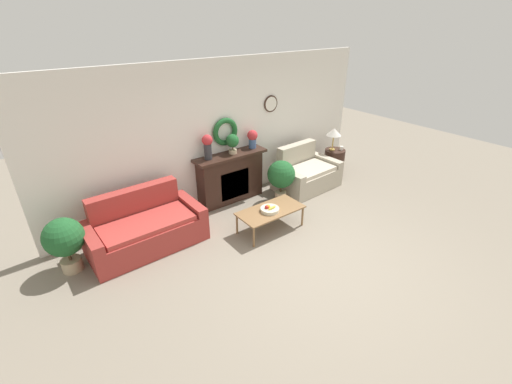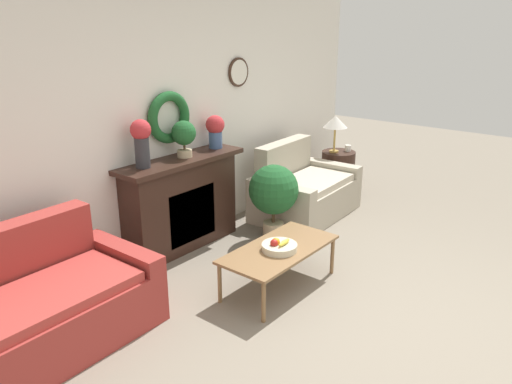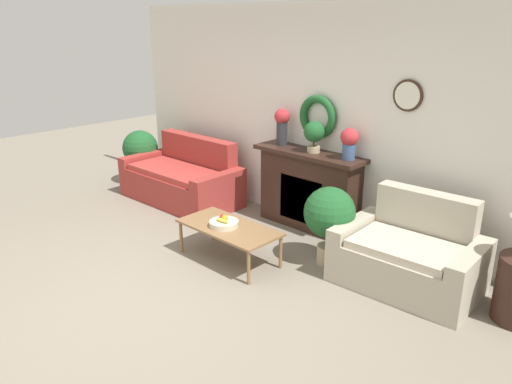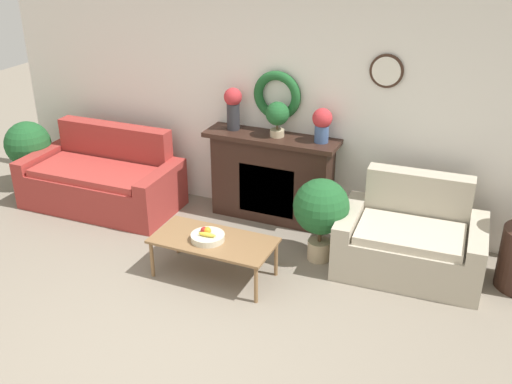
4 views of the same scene
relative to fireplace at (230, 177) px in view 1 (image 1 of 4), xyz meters
name	(u,v)px [view 1 (image 1 of 4)]	position (x,y,z in m)	size (l,w,h in m)	color
ground_plane	(324,264)	(0.00, -2.55, -0.50)	(16.00, 16.00, 0.00)	gray
wall_back	(223,133)	(0.01, 0.21, 0.85)	(6.80, 0.16, 2.70)	white
fireplace	(230,177)	(0.00, 0.00, 0.00)	(1.47, 0.41, 0.99)	#331E16
couch_left	(145,228)	(-1.93, -0.46, -0.19)	(1.81, 0.93, 0.90)	#9E332D
loveseat_right	(306,174)	(1.62, -0.46, -0.20)	(1.39, 0.94, 0.89)	#B2A893
coffee_table	(271,211)	(-0.05, -1.32, -0.14)	(1.15, 0.56, 0.39)	olive
fruit_bowl	(270,209)	(-0.09, -1.35, -0.07)	(0.32, 0.32, 0.12)	beige
side_table_by_loveseat	(334,162)	(2.64, -0.36, -0.21)	(0.47, 0.47, 0.59)	#331E16
table_lamp	(334,132)	(2.58, -0.32, 0.50)	(0.33, 0.33, 0.51)	#B28E42
mug	(341,148)	(2.74, -0.44, 0.13)	(0.08, 0.08, 0.09)	silver
vase_on_mantel_left	(207,145)	(-0.46, 0.01, 0.76)	(0.20, 0.20, 0.46)	#2D2D33
vase_on_mantel_right	(252,138)	(0.55, 0.01, 0.70)	(0.21, 0.21, 0.36)	#3D5684
potted_plant_on_mantel	(232,142)	(0.06, -0.01, 0.72)	(0.25, 0.25, 0.38)	tan
potted_plant_floor_by_couch	(64,239)	(-3.04, -0.41, 0.04)	(0.55, 0.55, 0.86)	tan
potted_plant_floor_by_loveseat	(281,176)	(0.77, -0.63, 0.05)	(0.55, 0.55, 0.86)	tan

